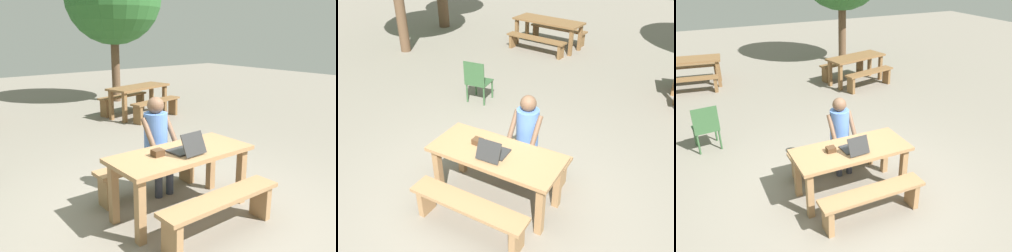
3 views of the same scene
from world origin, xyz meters
TOP-DOWN VIEW (x-y plane):
  - ground_plane at (0.00, 0.00)m, footprint 30.00×30.00m
  - picnic_table_front at (0.00, 0.00)m, footprint 1.70×0.73m
  - bench_near at (0.00, -0.65)m, footprint 1.50×0.30m
  - bench_far at (0.00, 0.65)m, footprint 1.50×0.30m
  - laptop at (0.01, -0.09)m, footprint 0.32×0.39m
  - small_pouch at (-0.30, 0.04)m, footprint 0.13×0.11m
  - person_seated at (0.11, 0.62)m, footprint 0.42×0.41m
  - plastic_chair at (-1.82, 2.29)m, footprint 0.48×0.48m
  - picnic_table_mid at (-2.01, 6.20)m, footprint 2.04×0.97m
  - bench_mid_south at (-2.09, 5.58)m, footprint 1.79×0.51m
  - bench_mid_north at (-1.94, 6.82)m, footprint 1.79×0.51m

SIDE VIEW (x-z plane):
  - ground_plane at x=0.00m, z-range 0.00..0.00m
  - bench_mid_south at x=-2.09m, z-range 0.11..0.53m
  - bench_mid_north at x=-1.94m, z-range 0.11..0.53m
  - bench_near at x=0.00m, z-range 0.10..0.55m
  - bench_far at x=0.00m, z-range 0.10..0.55m
  - plastic_chair at x=-1.82m, z-range 0.02..0.91m
  - picnic_table_front at x=0.00m, z-range 0.25..1.01m
  - picnic_table_mid at x=-2.01m, z-range 0.27..1.04m
  - person_seated at x=0.11m, z-range 0.11..1.40m
  - small_pouch at x=-0.30m, z-range 0.76..0.83m
  - laptop at x=0.01m, z-range 0.69..0.95m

